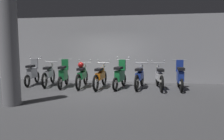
# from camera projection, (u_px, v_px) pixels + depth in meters

# --- Properties ---
(ground_plane) EXTENTS (80.00, 80.00, 0.00)m
(ground_plane) POSITION_uv_depth(u_px,v_px,m) (98.00, 90.00, 7.98)
(ground_plane) COLOR #424244
(back_wall) EXTENTS (16.00, 0.30, 3.22)m
(back_wall) POSITION_uv_depth(u_px,v_px,m) (109.00, 49.00, 10.17)
(back_wall) COLOR #ADADB2
(back_wall) RESTS_ON ground
(motorbike_slot_0) EXTENTS (0.58, 1.67, 1.29)m
(motorbike_slot_0) POSITION_uv_depth(u_px,v_px,m) (32.00, 73.00, 9.21)
(motorbike_slot_0) COLOR black
(motorbike_slot_0) RESTS_ON ground
(motorbike_slot_1) EXTENTS (0.62, 1.93, 1.03)m
(motorbike_slot_1) POSITION_uv_depth(u_px,v_px,m) (49.00, 74.00, 9.05)
(motorbike_slot_1) COLOR black
(motorbike_slot_1) RESTS_ON ground
(motorbike_slot_2) EXTENTS (0.56, 1.67, 1.18)m
(motorbike_slot_2) POSITION_uv_depth(u_px,v_px,m) (64.00, 75.00, 8.67)
(motorbike_slot_2) COLOR black
(motorbike_slot_2) RESTS_ON ground
(motorbike_slot_3) EXTENTS (0.59, 1.95, 1.15)m
(motorbike_slot_3) POSITION_uv_depth(u_px,v_px,m) (82.00, 75.00, 8.60)
(motorbike_slot_3) COLOR black
(motorbike_slot_3) RESTS_ON ground
(motorbike_slot_4) EXTENTS (0.59, 1.95, 1.15)m
(motorbike_slot_4) POSITION_uv_depth(u_px,v_px,m) (100.00, 76.00, 8.43)
(motorbike_slot_4) COLOR black
(motorbike_slot_4) RESTS_ON ground
(motorbike_slot_5) EXTENTS (0.58, 1.67, 1.29)m
(motorbike_slot_5) POSITION_uv_depth(u_px,v_px,m) (120.00, 75.00, 8.37)
(motorbike_slot_5) COLOR black
(motorbike_slot_5) RESTS_ON ground
(motorbike_slot_6) EXTENTS (0.59, 1.94, 1.15)m
(motorbike_slot_6) POSITION_uv_depth(u_px,v_px,m) (140.00, 76.00, 8.42)
(motorbike_slot_6) COLOR black
(motorbike_slot_6) RESTS_ON ground
(motorbike_slot_7) EXTENTS (0.59, 1.95, 1.15)m
(motorbike_slot_7) POSITION_uv_depth(u_px,v_px,m) (159.00, 77.00, 8.22)
(motorbike_slot_7) COLOR black
(motorbike_slot_7) RESTS_ON ground
(motorbike_slot_8) EXTENTS (0.56, 1.68, 1.18)m
(motorbike_slot_8) POSITION_uv_depth(u_px,v_px,m) (180.00, 77.00, 8.09)
(motorbike_slot_8) COLOR black
(motorbike_slot_8) RESTS_ON ground
(support_pillar) EXTENTS (0.50, 0.50, 3.22)m
(support_pillar) POSITION_uv_depth(u_px,v_px,m) (9.00, 50.00, 5.74)
(support_pillar) COLOR gray
(support_pillar) RESTS_ON ground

